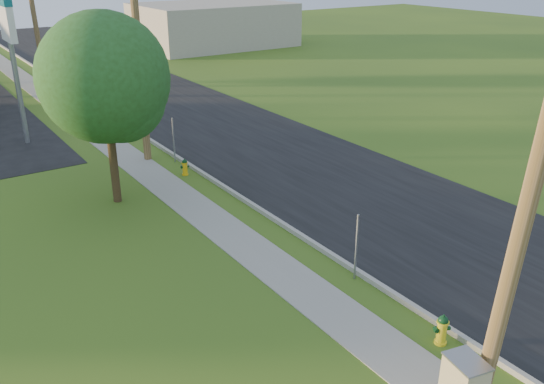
# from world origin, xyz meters

# --- Properties ---
(ground_plane) EXTENTS (140.00, 140.00, 0.00)m
(ground_plane) POSITION_xyz_m (0.00, 0.00, 0.00)
(ground_plane) COLOR #37561B
(ground_plane) RESTS_ON ground
(road) EXTENTS (8.00, 120.00, 0.02)m
(road) POSITION_xyz_m (4.50, 10.00, 0.01)
(road) COLOR black
(road) RESTS_ON ground
(curb) EXTENTS (0.15, 120.00, 0.15)m
(curb) POSITION_xyz_m (0.50, 10.00, 0.07)
(curb) COLOR gray
(curb) RESTS_ON ground
(sidewalk) EXTENTS (1.50, 120.00, 0.03)m
(sidewalk) POSITION_xyz_m (-1.25, 10.00, 0.01)
(sidewalk) COLOR gray
(sidewalk) RESTS_ON ground
(utility_pole_near) EXTENTS (1.40, 0.32, 9.48)m
(utility_pole_near) POSITION_xyz_m (-0.60, -1.00, 4.80)
(utility_pole_near) COLOR brown
(utility_pole_near) RESTS_ON ground
(utility_pole_mid) EXTENTS (1.40, 0.32, 9.80)m
(utility_pole_mid) POSITION_xyz_m (-0.60, 17.00, 4.95)
(utility_pole_mid) COLOR brown
(utility_pole_mid) RESTS_ON ground
(utility_pole_far) EXTENTS (1.40, 0.32, 9.50)m
(utility_pole_far) POSITION_xyz_m (-0.60, 35.00, 4.80)
(utility_pole_far) COLOR brown
(utility_pole_far) RESTS_ON ground
(sign_post_near) EXTENTS (0.05, 0.04, 2.00)m
(sign_post_near) POSITION_xyz_m (0.25, 4.20, 1.00)
(sign_post_near) COLOR gray
(sign_post_near) RESTS_ON ground
(sign_post_mid) EXTENTS (0.05, 0.04, 2.00)m
(sign_post_mid) POSITION_xyz_m (0.25, 16.00, 1.00)
(sign_post_mid) COLOR gray
(sign_post_mid) RESTS_ON ground
(sign_post_far) EXTENTS (0.05, 0.04, 2.00)m
(sign_post_far) POSITION_xyz_m (0.25, 28.20, 1.00)
(sign_post_far) COLOR gray
(sign_post_far) RESTS_ON ground
(price_pylon) EXTENTS (0.34, 2.04, 6.85)m
(price_pylon) POSITION_xyz_m (-4.50, 22.50, 5.43)
(price_pylon) COLOR gray
(price_pylon) RESTS_ON ground
(distant_building) EXTENTS (14.00, 10.00, 4.00)m
(distant_building) POSITION_xyz_m (18.00, 45.00, 2.00)
(distant_building) COLOR #9C9586
(distant_building) RESTS_ON ground
(tree_verge) EXTENTS (4.50, 4.50, 6.83)m
(tree_verge) POSITION_xyz_m (-3.26, 13.19, 4.40)
(tree_verge) COLOR #342514
(tree_verge) RESTS_ON ground
(hydrant_near) EXTENTS (0.41, 0.37, 0.79)m
(hydrant_near) POSITION_xyz_m (-0.00, 0.88, 0.39)
(hydrant_near) COLOR yellow
(hydrant_near) RESTS_ON ground
(hydrant_mid) EXTENTS (0.37, 0.33, 0.70)m
(hydrant_mid) POSITION_xyz_m (-0.08, 14.31, 0.34)
(hydrant_mid) COLOR #E7AE10
(hydrant_mid) RESTS_ON ground
(hydrant_far) EXTENTS (0.39, 0.34, 0.74)m
(hydrant_far) POSITION_xyz_m (-0.01, 26.38, 0.36)
(hydrant_far) COLOR #EFBA08
(hydrant_far) RESTS_ON ground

